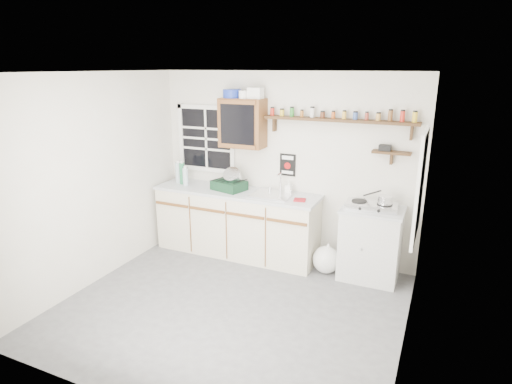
% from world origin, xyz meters
% --- Properties ---
extents(room, '(3.64, 3.24, 2.54)m').
position_xyz_m(room, '(0.00, 0.00, 1.25)').
color(room, '#4E4E50').
rests_on(room, ground).
extents(main_cabinet, '(2.31, 0.63, 0.92)m').
position_xyz_m(main_cabinet, '(-0.58, 1.30, 0.46)').
color(main_cabinet, beige).
rests_on(main_cabinet, floor).
extents(right_cabinet, '(0.73, 0.57, 0.91)m').
position_xyz_m(right_cabinet, '(1.25, 1.32, 0.46)').
color(right_cabinet, '#B5B5AE').
rests_on(right_cabinet, floor).
extents(sink, '(0.52, 0.44, 0.29)m').
position_xyz_m(sink, '(-0.05, 1.30, 0.93)').
color(sink, silver).
rests_on(sink, main_cabinet).
extents(upper_cabinet, '(0.60, 0.32, 0.65)m').
position_xyz_m(upper_cabinet, '(-0.55, 1.44, 1.82)').
color(upper_cabinet, '#5C3017').
rests_on(upper_cabinet, wall_back).
extents(upper_cabinet_clutter, '(0.55, 0.24, 0.14)m').
position_xyz_m(upper_cabinet_clutter, '(-0.57, 1.44, 2.21)').
color(upper_cabinet_clutter, '#182E9D').
rests_on(upper_cabinet_clutter, upper_cabinet).
extents(spice_shelf, '(1.91, 0.18, 0.35)m').
position_xyz_m(spice_shelf, '(0.74, 1.51, 1.93)').
color(spice_shelf, '#321B0E').
rests_on(spice_shelf, wall_back).
extents(secondary_shelf, '(0.45, 0.16, 0.24)m').
position_xyz_m(secondary_shelf, '(1.36, 1.52, 1.58)').
color(secondary_shelf, '#321B0E').
rests_on(secondary_shelf, wall_back).
extents(warning_sign, '(0.22, 0.02, 0.30)m').
position_xyz_m(warning_sign, '(0.05, 1.59, 1.28)').
color(warning_sign, black).
rests_on(warning_sign, wall_back).
extents(window_back, '(0.93, 0.03, 0.98)m').
position_xyz_m(window_back, '(-1.20, 1.59, 1.55)').
color(window_back, black).
rests_on(window_back, wall_back).
extents(window_right, '(0.03, 0.78, 1.08)m').
position_xyz_m(window_right, '(1.79, 0.55, 1.45)').
color(window_right, black).
rests_on(window_right, wall_back).
extents(water_bottles, '(0.26, 0.17, 0.34)m').
position_xyz_m(water_bottles, '(-1.47, 1.31, 1.07)').
color(water_bottles, '#AAC0C7').
rests_on(water_bottles, main_cabinet).
extents(dish_rack, '(0.49, 0.42, 0.32)m').
position_xyz_m(dish_rack, '(-0.68, 1.30, 1.02)').
color(dish_rack, '#10301C').
rests_on(dish_rack, main_cabinet).
extents(soap_bottle, '(0.09, 0.09, 0.18)m').
position_xyz_m(soap_bottle, '(0.11, 1.47, 1.01)').
color(soap_bottle, white).
rests_on(soap_bottle, main_cabinet).
extents(rag, '(0.17, 0.15, 0.02)m').
position_xyz_m(rag, '(0.35, 1.23, 0.93)').
color(rag, maroon).
rests_on(rag, main_cabinet).
extents(hotplate, '(0.62, 0.36, 0.09)m').
position_xyz_m(hotplate, '(1.23, 1.30, 0.95)').
color(hotplate, silver).
rests_on(hotplate, right_cabinet).
extents(saucepan, '(0.38, 0.29, 0.18)m').
position_xyz_m(saucepan, '(1.37, 1.31, 1.04)').
color(saucepan, silver).
rests_on(saucepan, hotplate).
extents(trash_bag, '(0.38, 0.34, 0.43)m').
position_xyz_m(trash_bag, '(0.73, 1.22, 0.19)').
color(trash_bag, silver).
rests_on(trash_bag, floor).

